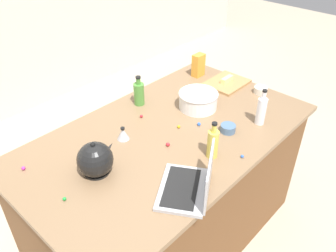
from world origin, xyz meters
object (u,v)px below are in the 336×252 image
Objects in this scene: laptop at (192,184)px; kitchen_timer at (123,134)px; bottle_vinegar at (261,110)px; bottle_oil at (213,143)px; candy_bag at (198,65)px; mixing_bowl_large at (198,100)px; cutting_board at (227,83)px; ramekin_medium at (261,90)px; bottle_olive at (139,93)px; kettle at (95,160)px; butter_stick_left at (227,80)px; ramekin_small at (228,128)px.

kitchen_timer is (0.06, 0.55, -0.01)m from laptop.
bottle_oil is (-0.44, 0.02, -0.01)m from bottle_vinegar.
candy_bag is (0.25, 0.68, -0.01)m from bottle_vinegar.
mixing_bowl_large is 1.10× the size of bottle_vinegar.
kitchen_timer is (-0.95, 0.05, 0.03)m from cutting_board.
bottle_vinegar reaches higher than cutting_board.
ramekin_medium is at bearing 13.53° from laptop.
bottle_olive is 0.68m from bottle_oil.
bottle_vinegar is 1.01m from kettle.
bottle_vinegar is 0.78× the size of cutting_board.
mixing_bowl_large is 0.56m from kitchen_timer.
laptop is at bearing -153.47° from cutting_board.
bottle_oil is 0.84m from butter_stick_left.
bottle_olive is 0.59m from candy_bag.
ramekin_small is at bearing -144.41° from cutting_board.
kettle is at bearing -176.84° from cutting_board.
bottle_oil is 0.51m from kitchen_timer.
ramekin_small is at bearing 16.53° from laptop.
candy_bag is at bearing 69.89° from bottle_vinegar.
bottle_olive is 2.60× the size of kitchen_timer.
kitchen_timer is at bearing 84.04° from laptop.
ramekin_medium is at bearing -79.03° from cutting_board.
ramekin_small is at bearing -127.49° from candy_bag.
bottle_vinegar is 2.49× the size of ramekin_medium.
mixing_bowl_large is at bearing 156.20° from ramekin_medium.
mixing_bowl_large is (0.61, 0.45, 0.01)m from laptop.
bottle_oil is 1.00× the size of kettle.
bottle_olive reaches higher than ramekin_small.
bottle_olive is 0.62m from ramekin_small.
mixing_bowl_large is 0.49m from ramekin_medium.
bottle_olive is 0.68m from cutting_board.
kettle is at bearing 144.94° from bottle_oil.
butter_stick_left is 0.60m from ramekin_small.
kitchen_timer is 0.93m from candy_bag.
laptop is 1.08m from ramekin_medium.
kitchen_timer is (-0.55, 0.10, -0.02)m from mixing_bowl_large.
candy_bag reaches higher than ramekin_small.
candy_bag is at bearing 11.87° from kitchen_timer.
ramekin_medium is (0.33, 0.19, -0.07)m from bottle_vinegar.
kitchen_timer is at bearing 169.93° from mixing_bowl_large.
mixing_bowl_large is 0.40m from cutting_board.
bottle_oil reaches higher than kitchen_timer.
laptop is at bearing -153.44° from butter_stick_left.
cutting_board is at bearing -22.61° from bottle_olive.
bottle_vinegar is at bearing -123.00° from cutting_board.
candy_bag is at bearing 43.27° from bottle_oil.
bottle_oil is 2.77× the size of kitchen_timer.
cutting_board is at bearing 35.59° from ramekin_small.
ramekin_small is at bearing -20.85° from kettle.
ramekin_medium reaches higher than ramekin_small.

